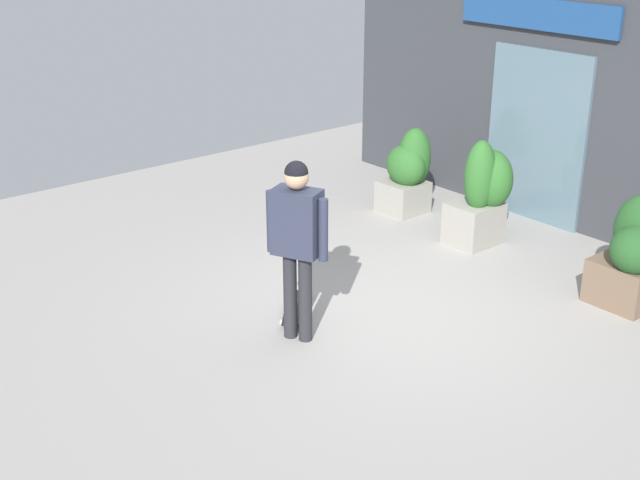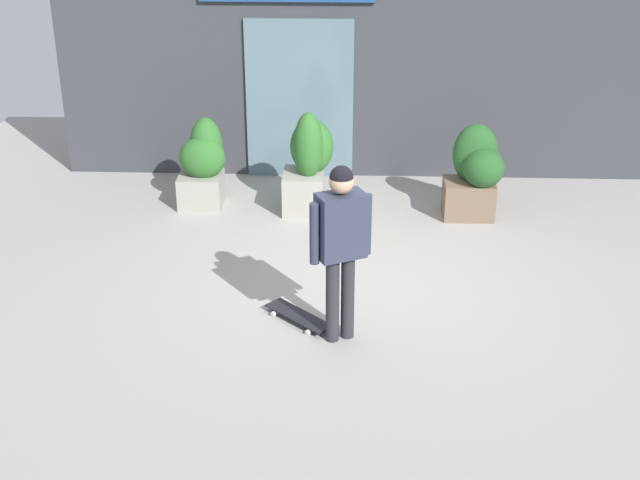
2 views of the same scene
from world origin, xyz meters
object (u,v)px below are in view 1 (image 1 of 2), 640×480
object	(u,v)px
skateboarder	(297,232)
skateboard	(296,308)
planter_box_left	(482,194)
planter_box_mid	(408,171)
planter_box_right	(636,252)

from	to	relation	value
skateboarder	skateboard	size ratio (longest dim) A/B	2.46
planter_box_left	planter_box_mid	world-z (taller)	planter_box_left
skateboarder	planter_box_mid	bearing A→B (deg)	3.36
skateboard	planter_box_right	size ratio (longest dim) A/B	0.61
skateboard	planter_box_left	distance (m)	2.97
skateboarder	planter_box_right	bearing A→B (deg)	-53.86
skateboarder	planter_box_right	xyz separation A→B (m)	(1.66, 3.09, -0.50)
skateboarder	skateboard	xyz separation A→B (m)	(-0.42, 0.30, -1.04)
skateboard	planter_box_mid	bearing A→B (deg)	-21.48
planter_box_left	planter_box_mid	distance (m)	1.39
planter_box_right	planter_box_left	bearing A→B (deg)	176.60
planter_box_right	planter_box_mid	distance (m)	3.52
planter_box_left	planter_box_mid	size ratio (longest dim) A/B	1.14
skateboard	planter_box_mid	size ratio (longest dim) A/B	0.63
skateboard	planter_box_mid	xyz separation A→B (m)	(-1.43, 3.04, 0.51)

